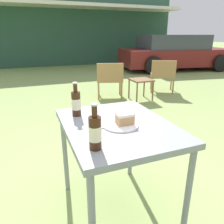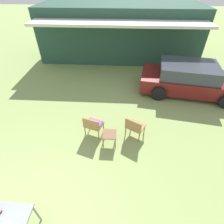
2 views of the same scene
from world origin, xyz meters
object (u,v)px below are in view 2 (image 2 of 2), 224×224
object	(u,v)px
parked_car	(190,79)
wicker_chair_plain	(135,126)
garden_side_table	(110,135)
wicker_chair_cushioned	(93,124)

from	to	relation	value
parked_car	wicker_chair_plain	size ratio (longest dim) A/B	5.84
garden_side_table	parked_car	bearing A→B (deg)	45.12
parked_car	garden_side_table	world-z (taller)	parked_car
wicker_chair_plain	garden_side_table	xyz separation A→B (m)	(-0.77, -0.37, -0.07)
wicker_chair_cushioned	garden_side_table	bearing A→B (deg)	163.57
parked_car	garden_side_table	xyz separation A→B (m)	(-3.25, -3.26, -0.25)
parked_car	garden_side_table	distance (m)	4.61
wicker_chair_cushioned	wicker_chair_plain	bearing A→B (deg)	-162.52
parked_car	wicker_chair_cushioned	world-z (taller)	parked_car
garden_side_table	wicker_chair_cushioned	bearing A→B (deg)	145.56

